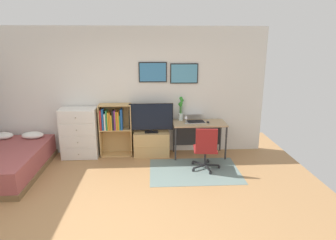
{
  "coord_description": "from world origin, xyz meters",
  "views": [
    {
      "loc": [
        0.63,
        -3.72,
        2.39
      ],
      "look_at": [
        0.92,
        1.5,
        0.97
      ],
      "focal_mm": 30.86,
      "sensor_mm": 36.0,
      "label": 1
    }
  ],
  "objects_px": {
    "bed": "(2,162)",
    "dresser": "(80,133)",
    "tv_stand": "(152,143)",
    "television": "(151,118)",
    "laptop": "(195,118)",
    "computer_mouse": "(208,122)",
    "desk": "(199,128)",
    "bookshelf": "(114,125)",
    "wine_glass": "(186,117)",
    "office_chair": "(206,148)",
    "bamboo_vase": "(181,109)"
  },
  "relations": [
    {
      "from": "dresser",
      "to": "laptop",
      "type": "relative_size",
      "value": 2.38
    },
    {
      "from": "dresser",
      "to": "laptop",
      "type": "height_order",
      "value": "dresser"
    },
    {
      "from": "desk",
      "to": "computer_mouse",
      "type": "height_order",
      "value": "computer_mouse"
    },
    {
      "from": "bookshelf",
      "to": "desk",
      "type": "bearing_deg",
      "value": -1.63
    },
    {
      "from": "office_chair",
      "to": "computer_mouse",
      "type": "height_order",
      "value": "office_chair"
    },
    {
      "from": "dresser",
      "to": "tv_stand",
      "type": "xyz_separation_m",
      "value": [
        1.51,
        0.02,
        -0.27
      ]
    },
    {
      "from": "bed",
      "to": "computer_mouse",
      "type": "height_order",
      "value": "computer_mouse"
    },
    {
      "from": "bed",
      "to": "laptop",
      "type": "distance_m",
      "value": 3.82
    },
    {
      "from": "tv_stand",
      "to": "television",
      "type": "relative_size",
      "value": 0.82
    },
    {
      "from": "computer_mouse",
      "to": "wine_glass",
      "type": "bearing_deg",
      "value": -176.09
    },
    {
      "from": "bed",
      "to": "bookshelf",
      "type": "xyz_separation_m",
      "value": [
        1.97,
        0.84,
        0.44
      ]
    },
    {
      "from": "computer_mouse",
      "to": "bamboo_vase",
      "type": "distance_m",
      "value": 0.65
    },
    {
      "from": "bed",
      "to": "bamboo_vase",
      "type": "height_order",
      "value": "bamboo_vase"
    },
    {
      "from": "television",
      "to": "desk",
      "type": "distance_m",
      "value": 1.04
    },
    {
      "from": "tv_stand",
      "to": "laptop",
      "type": "height_order",
      "value": "laptop"
    },
    {
      "from": "tv_stand",
      "to": "wine_glass",
      "type": "height_order",
      "value": "wine_glass"
    },
    {
      "from": "bed",
      "to": "television",
      "type": "xyz_separation_m",
      "value": [
        2.76,
        0.78,
        0.6
      ]
    },
    {
      "from": "television",
      "to": "desk",
      "type": "height_order",
      "value": "television"
    },
    {
      "from": "bookshelf",
      "to": "bamboo_vase",
      "type": "distance_m",
      "value": 1.46
    },
    {
      "from": "computer_mouse",
      "to": "television",
      "type": "bearing_deg",
      "value": 175.67
    },
    {
      "from": "office_chair",
      "to": "bookshelf",
      "type": "bearing_deg",
      "value": 160.15
    },
    {
      "from": "television",
      "to": "bookshelf",
      "type": "bearing_deg",
      "value": 175.08
    },
    {
      "from": "television",
      "to": "computer_mouse",
      "type": "distance_m",
      "value": 1.2
    },
    {
      "from": "television",
      "to": "laptop",
      "type": "distance_m",
      "value": 0.94
    },
    {
      "from": "bamboo_vase",
      "to": "wine_glass",
      "type": "xyz_separation_m",
      "value": [
        0.09,
        -0.25,
        -0.13
      ]
    },
    {
      "from": "bookshelf",
      "to": "office_chair",
      "type": "xyz_separation_m",
      "value": [
        1.81,
        -0.88,
        -0.22
      ]
    },
    {
      "from": "tv_stand",
      "to": "television",
      "type": "height_order",
      "value": "television"
    },
    {
      "from": "bed",
      "to": "dresser",
      "type": "xyz_separation_m",
      "value": [
        1.25,
        0.78,
        0.3
      ]
    },
    {
      "from": "office_chair",
      "to": "bamboo_vase",
      "type": "xyz_separation_m",
      "value": [
        -0.38,
        0.94,
        0.54
      ]
    },
    {
      "from": "tv_stand",
      "to": "laptop",
      "type": "relative_size",
      "value": 1.69
    },
    {
      "from": "dresser",
      "to": "bookshelf",
      "type": "distance_m",
      "value": 0.74
    },
    {
      "from": "desk",
      "to": "television",
      "type": "bearing_deg",
      "value": -179.07
    },
    {
      "from": "desk",
      "to": "dresser",
      "type": "bearing_deg",
      "value": -179.79
    },
    {
      "from": "dresser",
      "to": "tv_stand",
      "type": "relative_size",
      "value": 1.4
    },
    {
      "from": "tv_stand",
      "to": "laptop",
      "type": "xyz_separation_m",
      "value": [
        0.93,
        0.03,
        0.54
      ]
    },
    {
      "from": "office_chair",
      "to": "bamboo_vase",
      "type": "height_order",
      "value": "bamboo_vase"
    },
    {
      "from": "television",
      "to": "desk",
      "type": "bearing_deg",
      "value": 0.93
    },
    {
      "from": "television",
      "to": "office_chair",
      "type": "height_order",
      "value": "television"
    },
    {
      "from": "tv_stand",
      "to": "desk",
      "type": "distance_m",
      "value": 1.07
    },
    {
      "from": "bed",
      "to": "computer_mouse",
      "type": "distance_m",
      "value": 4.04
    },
    {
      "from": "television",
      "to": "office_chair",
      "type": "bearing_deg",
      "value": -38.41
    },
    {
      "from": "wine_glass",
      "to": "television",
      "type": "bearing_deg",
      "value": 170.38
    },
    {
      "from": "laptop",
      "to": "computer_mouse",
      "type": "distance_m",
      "value": 0.3
    },
    {
      "from": "dresser",
      "to": "tv_stand",
      "type": "distance_m",
      "value": 1.53
    },
    {
      "from": "dresser",
      "to": "wine_glass",
      "type": "height_order",
      "value": "dresser"
    },
    {
      "from": "dresser",
      "to": "wine_glass",
      "type": "distance_m",
      "value": 2.26
    },
    {
      "from": "wine_glass",
      "to": "office_chair",
      "type": "bearing_deg",
      "value": -66.45
    },
    {
      "from": "dresser",
      "to": "computer_mouse",
      "type": "bearing_deg",
      "value": -2.07
    },
    {
      "from": "office_chair",
      "to": "laptop",
      "type": "bearing_deg",
      "value": 101.91
    },
    {
      "from": "tv_stand",
      "to": "computer_mouse",
      "type": "xyz_separation_m",
      "value": [
        1.19,
        -0.11,
        0.5
      ]
    }
  ]
}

